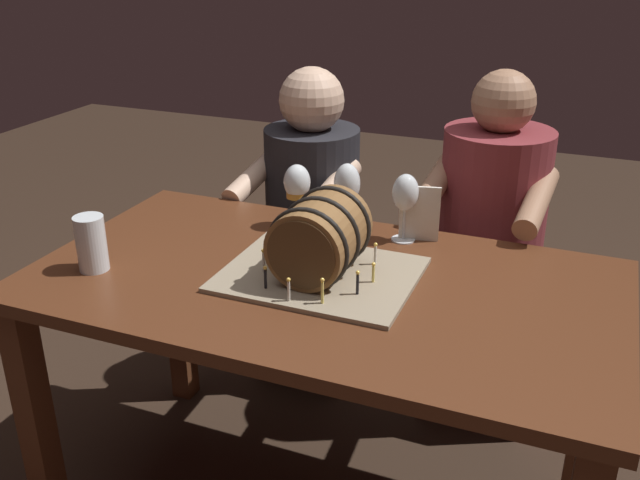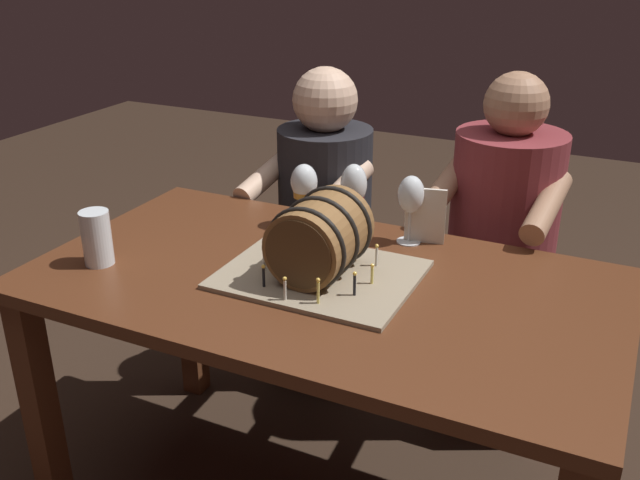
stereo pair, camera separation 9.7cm
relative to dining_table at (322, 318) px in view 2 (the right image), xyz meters
name	(u,v)px [view 2 (the right image)]	position (x,y,z in m)	size (l,w,h in m)	color
dining_table	(322,318)	(0.00, 0.00, 0.00)	(1.46, 0.81, 0.76)	#562D19
barrel_cake	(320,243)	(-0.01, 0.01, 0.21)	(0.47, 0.38, 0.21)	gray
wine_glass_amber	(304,184)	(-0.19, 0.29, 0.24)	(0.08, 0.08, 0.19)	white
wine_glass_red	(354,187)	(-0.05, 0.32, 0.24)	(0.08, 0.08, 0.20)	white
wine_glass_empty	(411,196)	(0.12, 0.30, 0.25)	(0.07, 0.07, 0.19)	white
beer_pint	(97,240)	(-0.56, -0.17, 0.18)	(0.08, 0.08, 0.14)	white
menu_card	(425,216)	(0.16, 0.32, 0.19)	(0.11, 0.01, 0.16)	silver
person_seated_left	(324,242)	(-0.31, 0.67, -0.12)	(0.39, 0.48, 1.15)	black
person_seated_right	(498,270)	(0.31, 0.67, -0.10)	(0.39, 0.48, 1.18)	#4C1B1E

